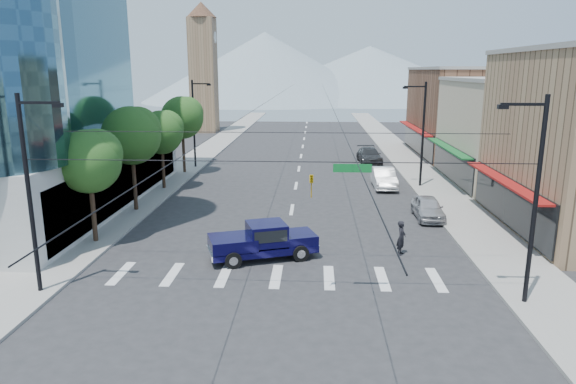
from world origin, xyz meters
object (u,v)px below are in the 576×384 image
at_px(pickup_truck, 262,240).
at_px(parked_car_mid, 384,178).
at_px(pedestrian, 401,238).
at_px(parked_car_far, 369,155).
at_px(parked_car_near, 428,208).

bearing_deg(pickup_truck, parked_car_mid, 44.47).
bearing_deg(pedestrian, parked_car_mid, 18.41).
distance_m(parked_car_mid, parked_car_far, 12.24).
height_order(pedestrian, parked_car_far, pedestrian).
height_order(parked_car_near, parked_car_mid, parked_car_mid).
height_order(pickup_truck, parked_car_far, pickup_truck).
bearing_deg(parked_car_far, pedestrian, -95.95).
distance_m(pickup_truck, parked_car_far, 31.20).
relative_size(pedestrian, parked_car_far, 0.34).
xyz_separation_m(parked_car_near, parked_car_mid, (-1.80, 9.49, 0.09)).
distance_m(pedestrian, parked_car_far, 28.97).
xyz_separation_m(pickup_truck, parked_car_near, (10.52, 8.23, -0.26)).
relative_size(pickup_truck, pedestrian, 3.21).
xyz_separation_m(pickup_truck, parked_car_far, (8.72, 29.96, -0.21)).
xyz_separation_m(parked_car_near, parked_car_far, (-1.80, 21.72, 0.06)).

